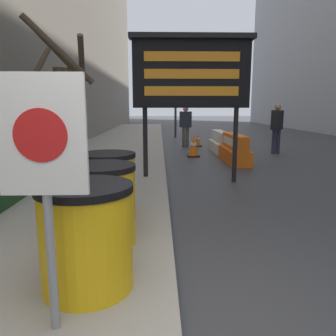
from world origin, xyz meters
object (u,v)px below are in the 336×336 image
(warning_sign, at_px, (43,158))
(pedestrian_worker, at_px, (186,123))
(traffic_cone_mid, at_px, (239,142))
(pedestrian_passerby, at_px, (277,124))
(barrel_drum_foreground, at_px, (87,237))
(barrel_drum_middle, at_px, (101,204))
(barrel_drum_back, at_px, (108,185))
(jersey_barrier_white, at_px, (220,143))
(traffic_cone_near, at_px, (193,146))
(traffic_cone_far, at_px, (198,140))
(message_board, at_px, (191,74))
(traffic_light_near_curb, at_px, (176,78))
(jersey_barrier_orange_far, at_px, (235,150))

(warning_sign, height_order, pedestrian_worker, warning_sign)
(traffic_cone_mid, bearing_deg, warning_sign, -109.89)
(pedestrian_passerby, bearing_deg, barrel_drum_foreground, 12.18)
(barrel_drum_middle, distance_m, barrel_drum_back, 0.92)
(barrel_drum_foreground, xyz_separation_m, traffic_cone_mid, (3.72, 10.07, -0.28))
(jersey_barrier_white, relative_size, traffic_cone_near, 2.82)
(traffic_cone_far, height_order, pedestrian_passerby, pedestrian_passerby)
(barrel_drum_foreground, relative_size, pedestrian_passerby, 0.50)
(warning_sign, xyz_separation_m, message_board, (1.40, 5.03, 1.00))
(barrel_drum_back, distance_m, traffic_cone_mid, 9.08)
(traffic_cone_near, distance_m, traffic_light_near_curb, 7.62)
(barrel_drum_back, xyz_separation_m, jersey_barrier_orange_far, (2.97, 5.26, -0.21))
(barrel_drum_foreground, bearing_deg, traffic_cone_near, 78.11)
(barrel_drum_back, relative_size, traffic_light_near_curb, 0.20)
(barrel_drum_foreground, relative_size, message_board, 0.29)
(traffic_cone_near, bearing_deg, barrel_drum_foreground, -101.89)
(traffic_cone_near, relative_size, traffic_cone_far, 1.25)
(traffic_cone_near, xyz_separation_m, traffic_cone_mid, (1.97, 1.79, -0.06))
(traffic_cone_far, height_order, pedestrian_worker, pedestrian_worker)
(warning_sign, distance_m, pedestrian_passerby, 10.65)
(message_board, relative_size, traffic_cone_near, 4.18)
(traffic_cone_near, xyz_separation_m, traffic_cone_far, (0.48, 2.90, -0.08))
(traffic_cone_far, xyz_separation_m, pedestrian_worker, (-0.53, -0.16, 0.71))
(traffic_cone_mid, bearing_deg, barrel_drum_back, -114.93)
(warning_sign, xyz_separation_m, traffic_cone_far, (2.34, 11.71, -1.03))
(barrel_drum_back, bearing_deg, traffic_cone_far, 75.98)
(traffic_cone_mid, distance_m, pedestrian_worker, 2.34)
(barrel_drum_foreground, relative_size, barrel_drum_middle, 1.00)
(barrel_drum_foreground, bearing_deg, jersey_barrier_orange_far, 68.08)
(traffic_cone_near, height_order, traffic_cone_mid, traffic_cone_near)
(traffic_cone_mid, xyz_separation_m, traffic_cone_far, (-1.50, 1.11, -0.01))
(jersey_barrier_orange_far, distance_m, pedestrian_passerby, 2.73)
(message_board, bearing_deg, jersey_barrier_white, 72.29)
(barrel_drum_back, xyz_separation_m, pedestrian_passerby, (4.86, 7.11, 0.46))
(barrel_drum_foreground, bearing_deg, barrel_drum_back, 93.48)
(barrel_drum_back, xyz_separation_m, warning_sign, (-0.01, -2.37, 0.74))
(pedestrian_passerby, bearing_deg, barrel_drum_middle, 9.29)
(traffic_light_near_curb, xyz_separation_m, pedestrian_worker, (0.20, -4.33, -2.17))
(message_board, relative_size, pedestrian_worker, 1.84)
(traffic_cone_far, distance_m, traffic_light_near_curb, 5.13)
(barrel_drum_foreground, relative_size, barrel_drum_back, 1.00)
(pedestrian_passerby, bearing_deg, pedestrian_worker, -83.99)
(jersey_barrier_orange_far, relative_size, jersey_barrier_white, 0.96)
(barrel_drum_middle, xyz_separation_m, warning_sign, (-0.07, -1.45, 0.74))
(traffic_light_near_curb, relative_size, pedestrian_worker, 2.61)
(barrel_drum_middle, distance_m, traffic_light_near_curb, 14.74)
(barrel_drum_back, distance_m, message_board, 3.47)
(pedestrian_worker, bearing_deg, barrel_drum_middle, -75.62)
(warning_sign, height_order, pedestrian_passerby, warning_sign)
(barrel_drum_foreground, bearing_deg, warning_sign, -102.53)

